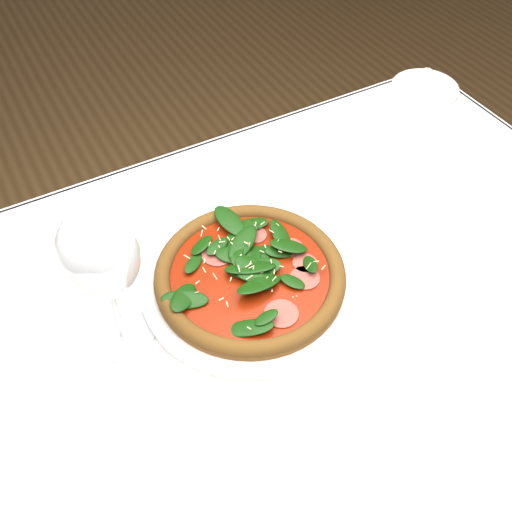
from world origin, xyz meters
TOP-DOWN VIEW (x-y plane):
  - ground at (0.00, 0.00)m, footprint 6.00×6.00m
  - dining_table at (0.00, 0.00)m, footprint 1.21×0.81m
  - plate at (0.01, 0.08)m, footprint 0.31×0.31m
  - pizza at (0.01, 0.08)m, footprint 0.32×0.32m
  - wine_glass at (-0.18, 0.08)m, footprint 0.09×0.09m
  - saucer_far at (0.54, 0.34)m, footprint 0.13×0.13m

SIDE VIEW (x-z plane):
  - ground at x=0.00m, z-range 0.00..0.00m
  - dining_table at x=0.00m, z-range 0.27..1.02m
  - saucer_far at x=0.54m, z-range 0.75..0.76m
  - plate at x=0.01m, z-range 0.75..0.76m
  - pizza at x=0.01m, z-range 0.76..0.79m
  - wine_glass at x=-0.18m, z-range 0.80..1.02m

